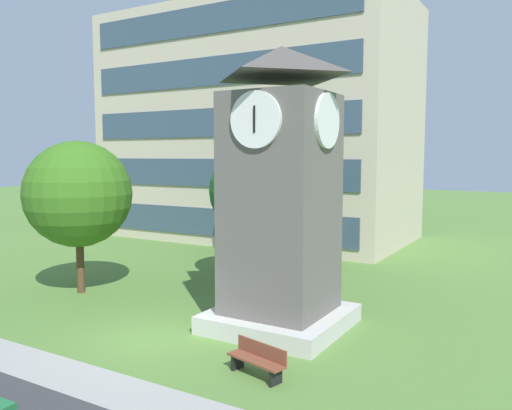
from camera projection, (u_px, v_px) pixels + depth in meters
The scene contains 8 objects.
ground_plane at pixel (152, 337), 16.88m from camera, with size 160.00×160.00×0.00m, color #567F38.
kerb_strip at pixel (67, 375), 14.00m from camera, with size 120.00×1.60×0.01m, color #9E9E99.
office_building at pixel (257, 127), 37.56m from camera, with size 21.32×11.09×16.00m.
clock_tower at pixel (281, 206), 17.51m from camera, with size 4.33×4.33×9.50m.
park_bench at pixel (258, 359), 13.90m from camera, with size 1.86×0.91×0.88m.
tree_by_building at pixel (78, 194), 22.04m from camera, with size 4.53×4.53×6.54m.
tree_near_tower at pixel (252, 192), 23.97m from camera, with size 4.04×4.04×6.28m.
tree_streetside at pixel (246, 195), 31.05m from camera, with size 3.00×3.00×5.07m.
Camera 1 is at (11.27, -12.37, 5.91)m, focal length 36.37 mm.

